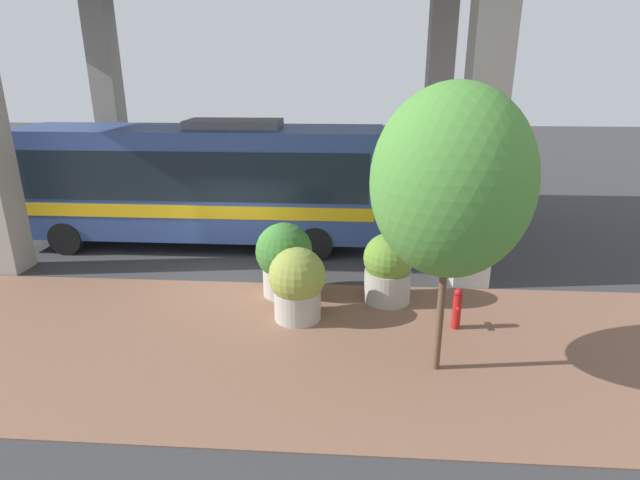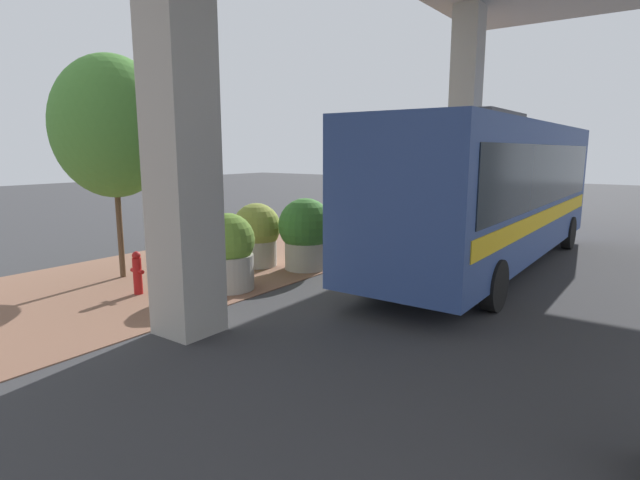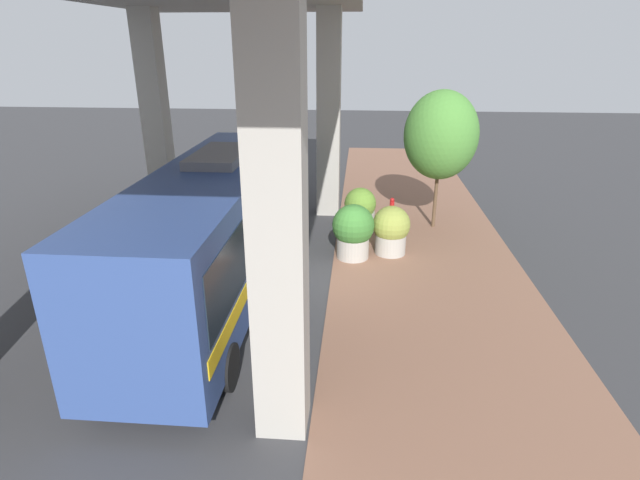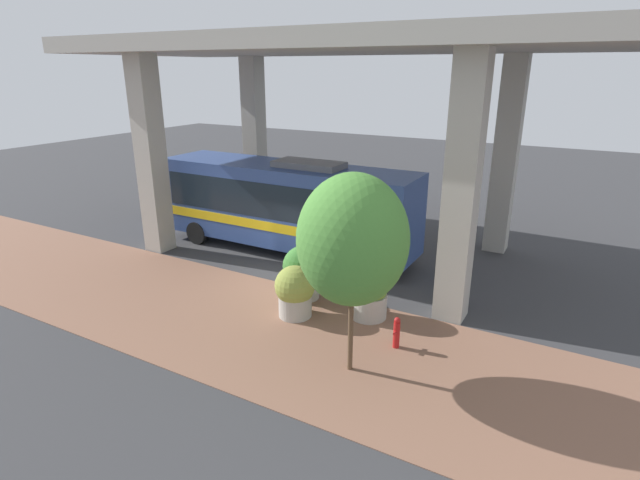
# 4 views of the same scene
# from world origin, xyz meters

# --- Properties ---
(ground_plane) EXTENTS (80.00, 80.00, 0.00)m
(ground_plane) POSITION_xyz_m (0.00, 0.00, 0.00)
(ground_plane) COLOR #38383A
(ground_plane) RESTS_ON ground
(sidewalk_strip) EXTENTS (6.00, 40.00, 0.02)m
(sidewalk_strip) POSITION_xyz_m (-3.00, 0.00, 0.01)
(sidewalk_strip) COLOR #845B47
(sidewalk_strip) RESTS_ON ground
(bus) EXTENTS (2.79, 11.09, 3.89)m
(bus) POSITION_xyz_m (3.05, 1.45, 2.10)
(bus) COLOR #334C8C
(bus) RESTS_ON ground
(fire_hydrant) EXTENTS (0.38, 0.18, 0.93)m
(fire_hydrant) POSITION_xyz_m (-2.09, -5.46, 0.47)
(fire_hydrant) COLOR #B21919
(fire_hydrant) RESTS_ON ground
(planter_front) EXTENTS (1.37, 1.37, 1.83)m
(planter_front) POSITION_xyz_m (-0.62, -1.58, 0.95)
(planter_front) COLOR #ADA89E
(planter_front) RESTS_ON ground
(planter_middle) EXTENTS (1.25, 1.25, 1.67)m
(planter_middle) POSITION_xyz_m (-1.87, -2.03, 0.85)
(planter_middle) COLOR #ADA89E
(planter_middle) RESTS_ON ground
(planter_back) EXTENTS (1.17, 1.17, 1.69)m
(planter_back) POSITION_xyz_m (-0.83, -4.07, 0.84)
(planter_back) COLOR #ADA89E
(planter_back) RESTS_ON ground
(street_tree_near) EXTENTS (2.67, 2.67, 5.14)m
(street_tree_near) POSITION_xyz_m (-3.67, -4.80, 3.53)
(street_tree_near) COLOR brown
(street_tree_near) RESTS_ON ground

